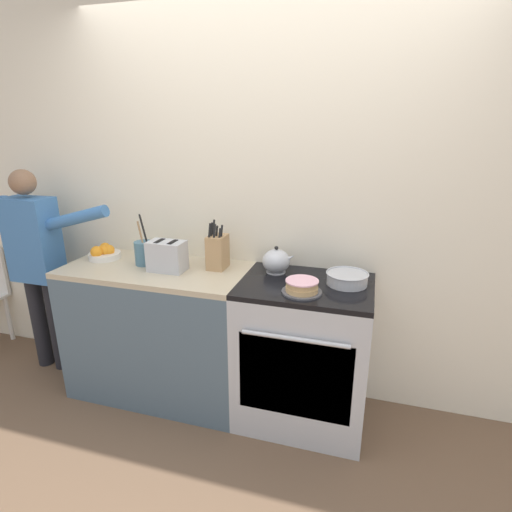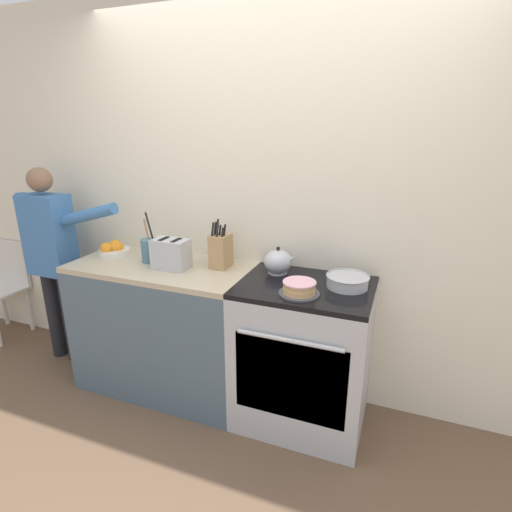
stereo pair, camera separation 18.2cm
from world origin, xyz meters
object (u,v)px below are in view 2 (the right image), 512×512
at_px(mixing_bowl, 347,281).
at_px(knife_block, 221,250).
at_px(toaster, 171,254).
at_px(person_baker, 52,251).
at_px(stove_range, 303,355).
at_px(layer_cake, 299,288).
at_px(fruit_bowl, 114,249).
at_px(utensil_crock, 150,250).
at_px(dining_chair, 3,282).
at_px(tea_kettle, 278,262).

xyz_separation_m(mixing_bowl, knife_block, (-0.82, 0.05, 0.07)).
relative_size(mixing_bowl, knife_block, 0.79).
bearing_deg(toaster, person_baker, 177.64).
xyz_separation_m(stove_range, layer_cake, (-0.00, -0.14, 0.49)).
bearing_deg(stove_range, mixing_bowl, 14.04).
bearing_deg(stove_range, fruit_bowl, 177.23).
xyz_separation_m(utensil_crock, person_baker, (-0.87, -0.02, -0.10)).
height_order(mixing_bowl, person_baker, person_baker).
distance_m(mixing_bowl, dining_chair, 3.03).
xyz_separation_m(tea_kettle, toaster, (-0.67, -0.16, 0.02)).
bearing_deg(knife_block, person_baker, -176.31).
height_order(toaster, dining_chair, toaster).
xyz_separation_m(knife_block, utensil_crock, (-0.49, -0.07, -0.03)).
height_order(tea_kettle, fruit_bowl, tea_kettle).
xyz_separation_m(tea_kettle, fruit_bowl, (-1.20, -0.07, -0.03)).
height_order(mixing_bowl, dining_chair, mixing_bowl).
bearing_deg(utensil_crock, knife_block, 8.06).
bearing_deg(tea_kettle, layer_cake, -52.64).
bearing_deg(knife_block, fruit_bowl, -177.18).
bearing_deg(stove_range, person_baker, 179.38).
bearing_deg(knife_block, toaster, -155.40).
bearing_deg(mixing_bowl, knife_block, 176.37).
bearing_deg(layer_cake, fruit_bowl, 171.70).
xyz_separation_m(utensil_crock, dining_chair, (-1.69, 0.13, -0.52)).
xyz_separation_m(stove_range, person_baker, (-1.94, 0.02, 0.44)).
bearing_deg(utensil_crock, tea_kettle, 6.43).
xyz_separation_m(stove_range, toaster, (-0.88, -0.02, 0.55)).
xyz_separation_m(layer_cake, toaster, (-0.87, 0.11, 0.06)).
distance_m(tea_kettle, dining_chair, 2.60).
bearing_deg(tea_kettle, person_baker, -176.18).
xyz_separation_m(fruit_bowl, person_baker, (-0.54, -0.05, -0.06)).
distance_m(stove_range, dining_chair, 2.77).
bearing_deg(dining_chair, layer_cake, -40.08).
xyz_separation_m(mixing_bowl, utensil_crock, (-1.30, -0.02, 0.04)).
distance_m(tea_kettle, fruit_bowl, 1.20).
relative_size(knife_block, fruit_bowl, 1.45).
relative_size(knife_block, dining_chair, 0.37).
bearing_deg(tea_kettle, utensil_crock, -173.57).
bearing_deg(knife_block, layer_cake, -22.72).
height_order(layer_cake, dining_chair, layer_cake).
height_order(stove_range, layer_cake, layer_cake).
bearing_deg(toaster, mixing_bowl, 4.13).
bearing_deg(tea_kettle, knife_block, -175.70).
bearing_deg(person_baker, mixing_bowl, -9.28).
distance_m(fruit_bowl, dining_chair, 1.44).
distance_m(mixing_bowl, toaster, 1.11).
bearing_deg(tea_kettle, toaster, -166.49).
bearing_deg(dining_chair, knife_block, -35.34).
bearing_deg(fruit_bowl, tea_kettle, 3.29).
bearing_deg(stove_range, knife_block, 169.54).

